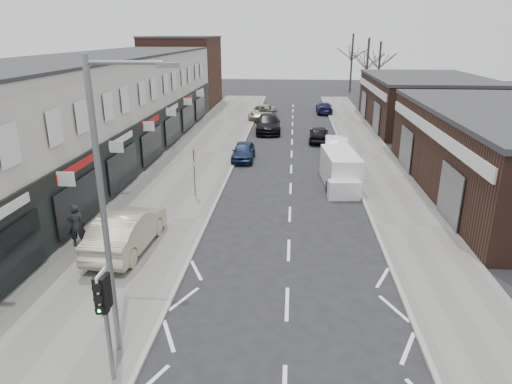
% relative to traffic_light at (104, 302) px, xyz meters
% --- Properties ---
extents(ground, '(160.00, 160.00, 0.00)m').
position_rel_traffic_light_xyz_m(ground, '(4.40, 2.02, -2.41)').
color(ground, black).
rests_on(ground, ground).
extents(pavement_left, '(5.50, 64.00, 0.12)m').
position_rel_traffic_light_xyz_m(pavement_left, '(-2.35, 24.02, -2.35)').
color(pavement_left, slate).
rests_on(pavement_left, ground).
extents(pavement_right, '(3.50, 64.00, 0.12)m').
position_rel_traffic_light_xyz_m(pavement_right, '(10.15, 24.02, -2.35)').
color(pavement_right, slate).
rests_on(pavement_right, ground).
extents(shop_terrace_left, '(8.00, 41.00, 7.10)m').
position_rel_traffic_light_xyz_m(shop_terrace_left, '(-9.10, 21.52, 1.14)').
color(shop_terrace_left, beige).
rests_on(shop_terrace_left, ground).
extents(brick_block_far, '(8.00, 10.00, 8.00)m').
position_rel_traffic_light_xyz_m(brick_block_far, '(-9.10, 47.02, 1.59)').
color(brick_block_far, '#4B2920').
rests_on(brick_block_far, ground).
extents(right_unit_far, '(10.00, 16.00, 4.50)m').
position_rel_traffic_light_xyz_m(right_unit_far, '(16.90, 36.02, -0.16)').
color(right_unit_far, '#372119').
rests_on(right_unit_far, ground).
extents(tree_far_a, '(3.60, 3.60, 8.00)m').
position_rel_traffic_light_xyz_m(tree_far_a, '(13.40, 50.02, -2.41)').
color(tree_far_a, '#382D26').
rests_on(tree_far_a, ground).
extents(tree_far_b, '(3.60, 3.60, 7.50)m').
position_rel_traffic_light_xyz_m(tree_far_b, '(15.90, 56.02, -2.41)').
color(tree_far_b, '#382D26').
rests_on(tree_far_b, ground).
extents(tree_far_c, '(3.60, 3.60, 8.50)m').
position_rel_traffic_light_xyz_m(tree_far_c, '(12.90, 62.02, -2.41)').
color(tree_far_c, '#382D26').
rests_on(tree_far_c, ground).
extents(traffic_light, '(0.28, 0.60, 3.10)m').
position_rel_traffic_light_xyz_m(traffic_light, '(0.00, 0.00, 0.00)').
color(traffic_light, slate).
rests_on(traffic_light, pavement_left).
extents(street_lamp, '(2.23, 0.22, 8.00)m').
position_rel_traffic_light_xyz_m(street_lamp, '(-0.13, 1.22, 2.20)').
color(street_lamp, slate).
rests_on(street_lamp, pavement_left).
extents(warning_sign, '(0.12, 0.80, 2.70)m').
position_rel_traffic_light_xyz_m(warning_sign, '(-0.76, 14.02, -0.21)').
color(warning_sign, slate).
rests_on(warning_sign, pavement_left).
extents(white_van, '(2.16, 5.17, 1.96)m').
position_rel_traffic_light_xyz_m(white_van, '(7.29, 16.82, -1.49)').
color(white_van, white).
rests_on(white_van, ground).
extents(sedan_on_pavement, '(1.99, 5.11, 1.66)m').
position_rel_traffic_light_xyz_m(sedan_on_pavement, '(-2.21, 7.36, -1.47)').
color(sedan_on_pavement, '#ABA489').
rests_on(sedan_on_pavement, pavement_left).
extents(pedestrian, '(0.78, 0.64, 1.85)m').
position_rel_traffic_light_xyz_m(pedestrian, '(-4.37, 7.47, -1.37)').
color(pedestrian, black).
rests_on(pedestrian, pavement_left).
extents(parked_car_left_a, '(1.54, 3.77, 1.28)m').
position_rel_traffic_light_xyz_m(parked_car_left_a, '(1.00, 22.01, -1.77)').
color(parked_car_left_a, '#131F3D').
rests_on(parked_car_left_a, ground).
extents(parked_car_left_b, '(2.49, 5.53, 1.57)m').
position_rel_traffic_light_xyz_m(parked_car_left_b, '(2.20, 31.83, -1.63)').
color(parked_car_left_b, black).
rests_on(parked_car_left_b, ground).
extents(parked_car_left_c, '(2.74, 5.27, 1.42)m').
position_rel_traffic_light_xyz_m(parked_car_left_c, '(1.21, 38.51, -1.71)').
color(parked_car_left_c, '#A4A083').
rests_on(parked_car_left_c, ground).
extents(parked_car_right_a, '(1.88, 4.67, 1.51)m').
position_rel_traffic_light_xyz_m(parked_car_right_a, '(7.65, 24.05, -1.66)').
color(parked_car_right_a, silver).
rests_on(parked_car_right_a, ground).
extents(parked_car_right_b, '(1.78, 3.98, 1.33)m').
position_rel_traffic_light_xyz_m(parked_car_right_b, '(6.60, 28.22, -1.75)').
color(parked_car_right_b, black).
rests_on(parked_car_right_b, ground).
extents(parked_car_right_c, '(1.73, 4.22, 1.22)m').
position_rel_traffic_light_xyz_m(parked_car_right_c, '(7.90, 42.67, -1.80)').
color(parked_car_right_c, '#121239').
rests_on(parked_car_right_c, ground).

